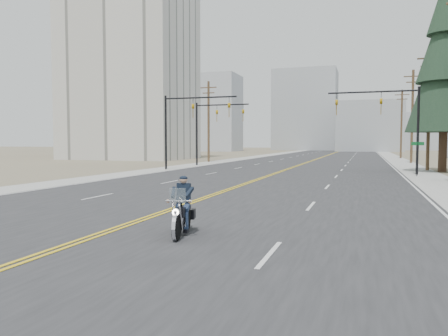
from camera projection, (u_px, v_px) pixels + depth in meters
The scene contains 19 objects.
road at pixel (322, 157), 74.27m from camera, with size 20.00×200.00×0.01m, color #303033.
sidewalk_left at pixel (256, 157), 77.81m from camera, with size 3.00×200.00×0.01m, color #A5A5A0.
sidewalk_right at pixel (394, 158), 70.72m from camera, with size 3.00×200.00×0.01m, color #A5A5A0.
traffic_mast_left at pixel (185, 117), 40.66m from camera, with size 7.10×0.26×7.00m.
traffic_mast_right at pixel (391, 113), 35.13m from camera, with size 7.10×0.26×7.00m.
traffic_mast_far at pixel (211, 122), 48.36m from camera, with size 6.10×0.26×7.00m.
street_sign at pixel (417, 153), 32.85m from camera, with size 0.90×0.06×2.62m.
utility_pole_c at pixel (429, 108), 39.69m from camera, with size 2.20×0.30×11.00m.
utility_pole_d at pixel (412, 115), 53.92m from camera, with size 2.20×0.30×11.50m.
utility_pole_e at pixel (401, 123), 70.08m from camera, with size 2.20×0.30×11.00m.
utility_pole_left at pixel (209, 120), 56.90m from camera, with size 2.20×0.30×10.50m.
apartment_block at pixel (130, 62), 67.76m from camera, with size 18.00×14.00×30.00m, color silver.
haze_bldg_a at pixel (215, 113), 127.12m from camera, with size 14.00×12.00×22.00m, color #B7BCC6.
haze_bldg_b at pixel (369, 127), 123.61m from camera, with size 18.00×14.00×14.00m, color #ADB2B7.
haze_bldg_d at pixel (305, 111), 143.66m from camera, with size 20.00×15.00×26.00m, color #ADB2B7.
haze_bldg_e at pixel (424, 132), 142.17m from camera, with size 14.00×14.00×12.00m, color #B7BCC6.
haze_bldg_f at pixel (187, 126), 146.16m from camera, with size 12.00×12.00×16.00m, color #ADB2B7.
motorcyclist at pixel (182, 206), 12.21m from camera, with size 0.91×2.11×1.65m, color black, non-canonical shape.
conifer_tall at pixel (446, 56), 37.66m from camera, with size 6.30×6.30×17.49m.
Camera 1 is at (7.06, -5.76, 2.61)m, focal length 35.00 mm.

